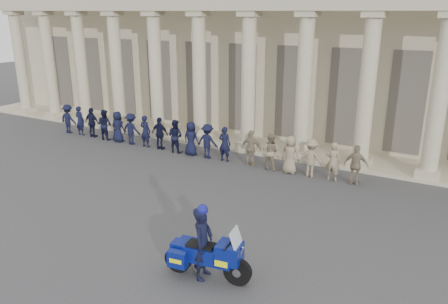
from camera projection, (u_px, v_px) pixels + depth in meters
ground at (170, 226)px, 13.37m from camera, size 90.00×90.00×0.00m
building at (323, 44)px, 24.24m from camera, size 40.00×12.50×9.00m
officer_rank at (183, 137)px, 19.95m from camera, size 16.18×0.59×1.55m
motorcycle at (208, 255)px, 10.59m from camera, size 2.27×1.02×1.46m
rider at (203, 242)px, 10.52m from camera, size 0.54×0.74×1.96m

